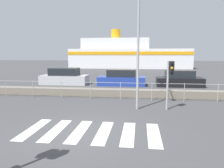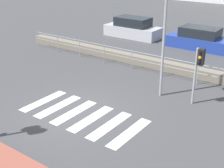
{
  "view_description": "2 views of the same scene",
  "coord_description": "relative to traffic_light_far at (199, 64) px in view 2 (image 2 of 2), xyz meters",
  "views": [
    {
      "loc": [
        2.13,
        -7.52,
        2.85
      ],
      "look_at": [
        0.9,
        2.0,
        1.5
      ],
      "focal_mm": 35.0,
      "sensor_mm": 36.0,
      "label": 1
    },
    {
      "loc": [
        7.8,
        -8.2,
        5.96
      ],
      "look_at": [
        1.13,
        1.0,
        1.2
      ],
      "focal_mm": 50.0,
      "sensor_mm": 36.0,
      "label": 2
    }
  ],
  "objects": [
    {
      "name": "ground_plane",
      "position": [
        -3.62,
        -3.58,
        -1.82
      ],
      "size": [
        160.0,
        160.0,
        0.0
      ],
      "primitive_type": "plane",
      "color": "#424244"
    },
    {
      "name": "crosswalk",
      "position": [
        -3.22,
        -3.58,
        -1.81
      ],
      "size": [
        4.95,
        2.4,
        0.01
      ],
      "color": "silver",
      "rests_on": "ground_plane"
    },
    {
      "name": "seawall",
      "position": [
        -3.62,
        3.0,
        -1.55
      ],
      "size": [
        19.06,
        0.55,
        0.53
      ],
      "color": "slate",
      "rests_on": "ground_plane"
    },
    {
      "name": "harbor_fence",
      "position": [
        -3.62,
        2.13,
        -1.08
      ],
      "size": [
        17.19,
        0.04,
        1.11
      ],
      "color": "#9EA0A3",
      "rests_on": "ground_plane"
    },
    {
      "name": "traffic_light_far",
      "position": [
        0.0,
        0.0,
        0.0
      ],
      "size": [
        0.34,
        0.32,
        2.47
      ],
      "color": "#9EA0A3",
      "rests_on": "ground_plane"
    },
    {
      "name": "streetlamp",
      "position": [
        -1.61,
        -0.25,
        2.0
      ],
      "size": [
        0.32,
        1.12,
        6.17
      ],
      "color": "#9EA0A3",
      "rests_on": "ground_plane"
    },
    {
      "name": "parked_car_silver",
      "position": [
        -8.48,
        8.4,
        -1.17
      ],
      "size": [
        4.32,
        1.77,
        1.51
      ],
      "color": "#BCBCC1",
      "rests_on": "ground_plane"
    },
    {
      "name": "parked_car_blue",
      "position": [
        -3.14,
        8.4,
        -1.21
      ],
      "size": [
        4.21,
        1.85,
        1.43
      ],
      "color": "#233D9E",
      "rests_on": "ground_plane"
    }
  ]
}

